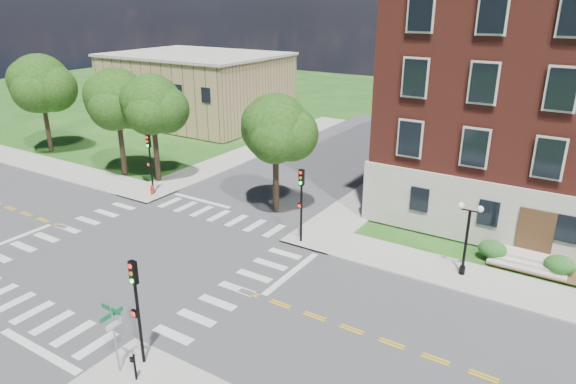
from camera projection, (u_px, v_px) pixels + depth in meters
The scene contains 19 objects.
ground at pixel (143, 255), 31.12m from camera, with size 160.00×160.00×0.00m, color #1D4814.
road_ew at pixel (143, 255), 31.12m from camera, with size 90.00×12.00×0.01m, color #3D3D3F.
road_ns at pixel (143, 255), 31.12m from camera, with size 12.00×90.00×0.01m, color #3D3D3F.
sidewalk_ne at pixel (466, 223), 35.58m from camera, with size 34.00×34.00×0.12m.
sidewalk_nw at pixel (151, 155), 50.96m from camera, with size 34.00×34.00×0.12m.
crosswalk_east at pixel (237, 289), 27.52m from camera, with size 2.20×10.20×0.02m, color silver, non-canonical shape.
stop_bar_east at pixel (292, 273), 29.09m from camera, with size 0.40×5.50×0.00m, color silver.
secondary_building at pixel (197, 87), 64.37m from camera, with size 20.40×15.40×8.30m.
tree_a at pixel (40, 84), 49.89m from camera, with size 5.71×5.71×9.66m.
tree_b at pixel (116, 99), 42.95m from camera, with size 5.17×5.17×9.24m.
tree_c at pixel (152, 104), 41.50m from camera, with size 4.86×4.86×8.96m.
tree_d at pixel (275, 128), 35.45m from camera, with size 4.74×4.74×8.52m.
traffic_signal_se at pixel (136, 299), 20.72m from camera, with size 0.34×0.37×4.80m.
traffic_signal_ne at pixel (301, 196), 31.63m from camera, with size 0.32×0.35×4.80m.
traffic_signal_nw at pixel (150, 157), 39.59m from camera, with size 0.36×0.40×4.80m.
twin_lamp_west at pixel (467, 235), 27.93m from camera, with size 1.36×0.36×4.23m.
street_sign_pole at pixel (113, 327), 20.47m from camera, with size 1.10×1.10×3.10m.
push_button_post at pixel (134, 366), 20.53m from camera, with size 0.14×0.21×1.20m.
fire_hydrant at pixel (152, 190), 40.51m from camera, with size 0.35×0.35×0.75m.
Camera 1 is at (22.32, -18.76, 14.53)m, focal length 32.00 mm.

